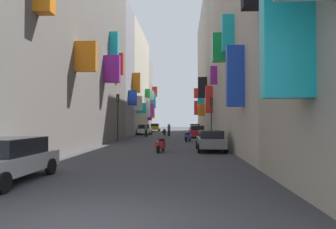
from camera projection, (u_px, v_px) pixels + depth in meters
ground_plane at (168, 138)px, 35.23m from camera, size 140.00×140.00×0.00m
building_left_near at (42, 3)px, 20.52m from camera, size 7.39×29.19×20.60m
building_left_mid_a at (108, 71)px, 38.19m from camera, size 7.16×6.27×17.19m
building_left_mid_b at (125, 83)px, 49.76m from camera, size 7.38×16.91×17.07m
building_left_mid_c at (137, 96)px, 61.97m from camera, size 7.07×7.63×14.56m
building_right_mid_a at (261, 44)px, 23.06m from camera, size 7.17×22.14×16.15m
building_right_mid_b at (220, 69)px, 49.58m from camera, size 7.40×30.86×21.74m
parked_car_blue at (195, 128)px, 50.96m from camera, size 1.98×4.32×1.53m
parked_car_grey at (211, 140)px, 19.75m from camera, size 1.86×4.22×1.38m
parked_car_white at (145, 129)px, 44.03m from camera, size 1.91×4.31×1.50m
parked_car_red at (197, 131)px, 36.15m from camera, size 2.01×4.42×1.47m
parked_car_silver at (6, 159)px, 9.67m from camera, size 1.92×4.39×1.44m
parked_car_yellow at (155, 127)px, 59.03m from camera, size 1.92×3.99×1.52m
scooter_red at (161, 145)px, 19.05m from camera, size 0.60×1.97×1.13m
scooter_black at (164, 132)px, 41.40m from camera, size 0.46×1.85×1.13m
scooter_blue at (188, 137)px, 28.88m from camera, size 0.74×1.95×1.13m
pedestrian_crossing at (169, 130)px, 39.22m from camera, size 0.53×0.53×1.68m
pedestrian_near_left at (146, 130)px, 37.78m from camera, size 0.52×0.52×1.71m
traffic_light_near_corner at (211, 112)px, 28.62m from camera, size 0.26×0.34×4.31m
traffic_light_far_corner at (118, 110)px, 28.82m from camera, size 0.26×0.34×4.67m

